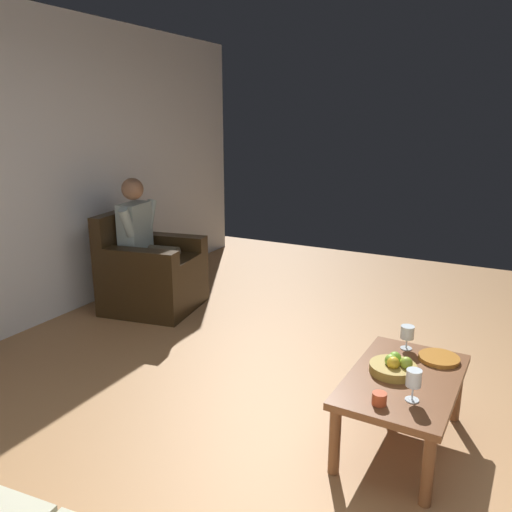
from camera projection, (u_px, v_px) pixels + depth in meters
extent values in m
plane|color=#AA794A|center=(394.00, 416.00, 3.17)|extent=(7.56, 7.56, 0.00)
cube|color=silver|center=(19.00, 173.00, 4.24)|extent=(6.45, 0.06, 2.69)
cube|color=black|center=(154.00, 287.00, 4.93)|extent=(0.91, 0.92, 0.42)
cube|color=black|center=(158.00, 261.00, 4.84)|extent=(0.57, 0.75, 0.10)
cube|color=black|center=(168.00, 246.00, 5.13)|extent=(0.29, 0.82, 0.24)
cube|color=black|center=(135.00, 262.00, 4.56)|extent=(0.29, 0.82, 0.24)
cube|color=black|center=(120.00, 237.00, 4.91)|extent=(0.80, 0.25, 0.51)
cube|color=#92A29E|center=(135.00, 229.00, 4.83)|extent=(0.38, 0.24, 0.50)
sphere|color=brown|center=(132.00, 189.00, 4.73)|extent=(0.20, 0.20, 0.20)
cylinder|color=brown|center=(160.00, 252.00, 4.93)|extent=(0.19, 0.41, 0.13)
cylinder|color=brown|center=(179.00, 281.00, 4.95)|extent=(0.14, 0.14, 0.52)
cylinder|color=#92A29E|center=(150.00, 214.00, 4.98)|extent=(0.21, 0.12, 0.29)
cylinder|color=brown|center=(149.00, 257.00, 4.75)|extent=(0.19, 0.41, 0.13)
cylinder|color=brown|center=(170.00, 287.00, 4.76)|extent=(0.14, 0.14, 0.52)
cylinder|color=#92A29E|center=(127.00, 222.00, 4.60)|extent=(0.21, 0.12, 0.29)
cube|color=brown|center=(404.00, 380.00, 2.80)|extent=(0.94, 0.60, 0.04)
cylinder|color=brown|center=(457.00, 391.00, 3.09)|extent=(0.06, 0.06, 0.38)
cylinder|color=brown|center=(428.00, 471.00, 2.40)|extent=(0.06, 0.06, 0.38)
cylinder|color=brown|center=(381.00, 373.00, 3.32)|extent=(0.06, 0.06, 0.38)
cylinder|color=brown|center=(335.00, 441.00, 2.62)|extent=(0.06, 0.06, 0.38)
cylinder|color=silver|center=(412.00, 400.00, 2.57)|extent=(0.07, 0.07, 0.01)
cylinder|color=silver|center=(412.00, 393.00, 2.56)|extent=(0.01, 0.01, 0.08)
cylinder|color=silver|center=(414.00, 378.00, 2.54)|extent=(0.08, 0.08, 0.09)
cylinder|color=#590C19|center=(413.00, 382.00, 2.54)|extent=(0.07, 0.07, 0.03)
cylinder|color=silver|center=(406.00, 348.00, 3.14)|extent=(0.07, 0.07, 0.01)
cylinder|color=silver|center=(406.00, 343.00, 3.13)|extent=(0.01, 0.01, 0.06)
cylinder|color=silver|center=(407.00, 332.00, 3.11)|extent=(0.08, 0.08, 0.08)
cylinder|color=#590C19|center=(407.00, 336.00, 3.12)|extent=(0.07, 0.07, 0.03)
cylinder|color=olive|center=(393.00, 369.00, 2.84)|extent=(0.26, 0.26, 0.05)
sphere|color=gold|center=(393.00, 363.00, 2.81)|extent=(0.07, 0.07, 0.07)
sphere|color=#8DAC31|center=(406.00, 363.00, 2.80)|extent=(0.07, 0.07, 0.07)
sphere|color=#72A92E|center=(395.00, 358.00, 2.87)|extent=(0.07, 0.07, 0.07)
sphere|color=#80B036|center=(391.00, 361.00, 2.83)|extent=(0.07, 0.07, 0.07)
cylinder|color=#B16C25|center=(439.00, 358.00, 2.99)|extent=(0.23, 0.23, 0.02)
cylinder|color=#B34222|center=(379.00, 399.00, 2.53)|extent=(0.07, 0.07, 0.06)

